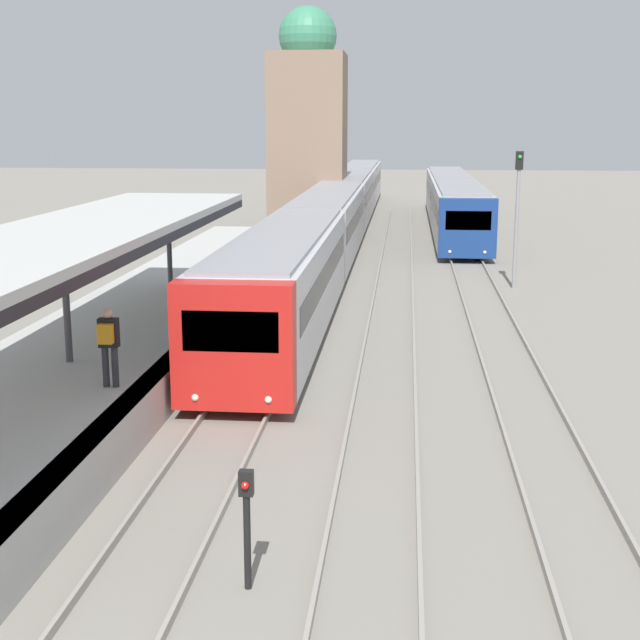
# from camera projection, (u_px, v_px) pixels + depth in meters

# --- Properties ---
(platform_canopy) EXTENTS (4.00, 22.27, 2.98)m
(platform_canopy) POSITION_uv_depth(u_px,v_px,m) (64.00, 237.00, 19.73)
(platform_canopy) COLOR beige
(platform_canopy) RESTS_ON station_platform
(person_on_platform) EXTENTS (0.40, 0.40, 1.66)m
(person_on_platform) POSITION_uv_depth(u_px,v_px,m) (108.00, 341.00, 18.16)
(person_on_platform) COLOR #2D2D33
(person_on_platform) RESTS_ON station_platform
(train_near) EXTENTS (2.69, 62.42, 3.17)m
(train_near) POSITION_uv_depth(u_px,v_px,m) (340.00, 208.00, 49.25)
(train_near) COLOR red
(train_near) RESTS_ON ground_plane
(train_far) EXTENTS (2.67, 28.54, 3.12)m
(train_far) POSITION_uv_depth(u_px,v_px,m) (453.00, 200.00, 54.54)
(train_far) COLOR navy
(train_far) RESTS_ON ground_plane
(signal_post_near) EXTENTS (0.20, 0.21, 1.75)m
(signal_post_near) POSITION_uv_depth(u_px,v_px,m) (247.00, 516.00, 12.23)
(signal_post_near) COLOR black
(signal_post_near) RESTS_ON ground_plane
(signal_mast_far) EXTENTS (0.28, 0.29, 5.32)m
(signal_mast_far) POSITION_uv_depth(u_px,v_px,m) (517.00, 204.00, 34.34)
(signal_mast_far) COLOR gray
(signal_mast_far) RESTS_ON ground_plane
(distant_domed_building) EXTENTS (4.35, 4.35, 12.90)m
(distant_domed_building) POSITION_uv_depth(u_px,v_px,m) (308.00, 127.00, 52.01)
(distant_domed_building) COLOR #89705B
(distant_domed_building) RESTS_ON ground_plane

